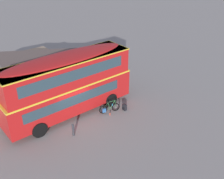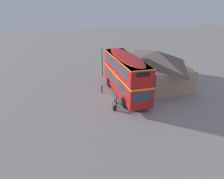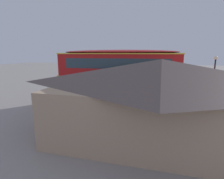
{
  "view_description": "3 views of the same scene",
  "coord_description": "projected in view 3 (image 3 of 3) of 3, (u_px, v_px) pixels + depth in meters",
  "views": [
    {
      "loc": [
        -8.14,
        -15.28,
        11.69
      ],
      "look_at": [
        2.88,
        -1.25,
        2.01
      ],
      "focal_mm": 43.37,
      "sensor_mm": 36.0,
      "label": 1
    },
    {
      "loc": [
        23.88,
        -7.12,
        10.86
      ],
      "look_at": [
        1.79,
        -1.38,
        1.48
      ],
      "focal_mm": 36.34,
      "sensor_mm": 36.0,
      "label": 2
    },
    {
      "loc": [
        -3.28,
        15.21,
        4.52
      ],
      "look_at": [
        0.97,
        0.01,
        1.3
      ],
      "focal_mm": 28.65,
      "sensor_mm": 36.0,
      "label": 3
    }
  ],
  "objects": [
    {
      "name": "ground_plane",
      "position": [
        122.0,
        104.0,
        16.12
      ],
      "size": [
        120.0,
        120.0,
        0.0
      ],
      "primitive_type": "plane",
      "color": "gray"
    },
    {
      "name": "double_decker_bus",
      "position": [
        118.0,
        76.0,
        15.02
      ],
      "size": [
        10.18,
        2.83,
        4.79
      ],
      "color": "black",
      "rests_on": "ground"
    },
    {
      "name": "touring_bicycle",
      "position": [
        99.0,
        95.0,
        17.82
      ],
      "size": [
        1.67,
        0.65,
        1.03
      ],
      "color": "black",
      "rests_on": "ground"
    },
    {
      "name": "backpack_on_ground",
      "position": [
        90.0,
        95.0,
        18.62
      ],
      "size": [
        0.3,
        0.35,
        0.54
      ],
      "color": "black",
      "rests_on": "ground"
    },
    {
      "name": "water_bottle_red_squeeze",
      "position": [
        102.0,
        97.0,
        18.17
      ],
      "size": [
        0.08,
        0.08,
        0.24
      ],
      "color": "#D84C33",
      "rests_on": "ground"
    },
    {
      "name": "pub_building",
      "position": [
        160.0,
        100.0,
        9.06
      ],
      "size": [
        11.41,
        5.83,
        4.24
      ],
      "color": "tan",
      "rests_on": "ground"
    },
    {
      "name": "street_lamp",
      "position": [
        214.0,
        77.0,
        14.14
      ],
      "size": [
        0.28,
        0.28,
        4.3
      ],
      "color": "black",
      "rests_on": "ground"
    },
    {
      "name": "kerb_bollard",
      "position": [
        137.0,
        95.0,
        17.57
      ],
      "size": [
        0.16,
        0.16,
        0.97
      ],
      "color": "#333338",
      "rests_on": "ground"
    }
  ]
}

